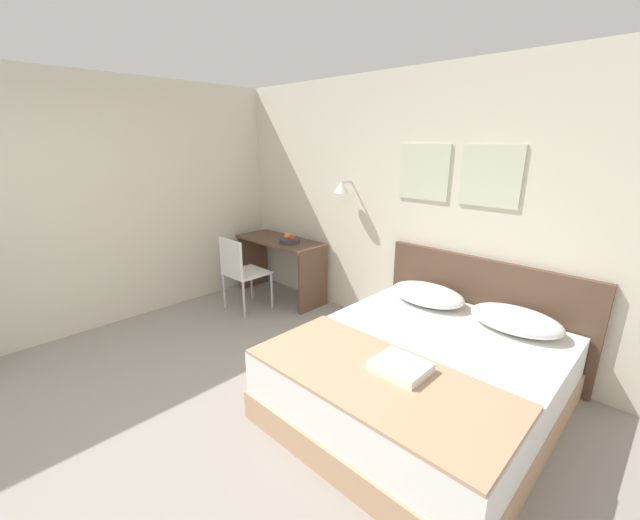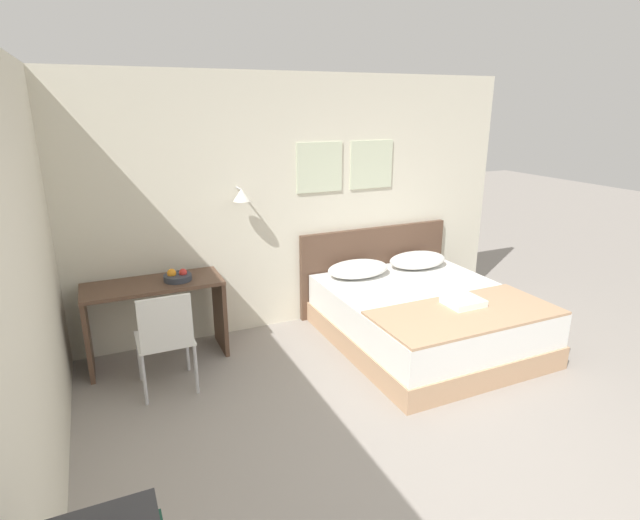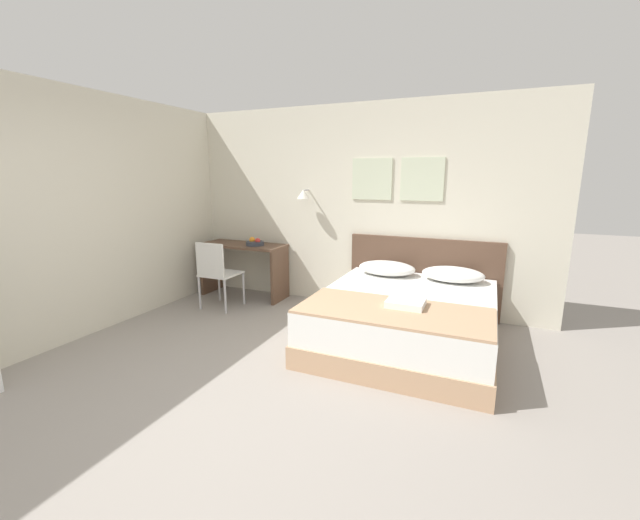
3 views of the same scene
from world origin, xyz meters
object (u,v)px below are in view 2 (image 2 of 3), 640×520
at_px(desk, 155,306).
at_px(folded_towel_near_foot, 463,302).
at_px(pillow_left, 358,269).
at_px(fruit_bowl, 177,277).
at_px(throw_blanket, 466,313).
at_px(pillow_right, 417,260).
at_px(bed, 425,318).
at_px(headboard, 374,268).
at_px(desk_chair, 165,335).

bearing_deg(desk, folded_towel_near_foot, -24.78).
relative_size(pillow_left, fruit_bowl, 2.75).
distance_m(throw_blanket, fruit_bowl, 2.65).
height_order(pillow_right, folded_towel_near_foot, pillow_right).
bearing_deg(pillow_right, pillow_left, 180.00).
relative_size(pillow_left, folded_towel_near_foot, 2.08).
bearing_deg(desk, bed, -16.79).
bearing_deg(bed, throw_blanket, -90.00).
xyz_separation_m(pillow_left, pillow_right, (0.78, 0.00, 0.00)).
height_order(throw_blanket, folded_towel_near_foot, folded_towel_near_foot).
bearing_deg(pillow_left, headboard, 38.03).
bearing_deg(headboard, pillow_left, -141.97).
bearing_deg(desk_chair, throw_blanket, -15.55).
distance_m(pillow_right, throw_blanket, 1.36).
distance_m(bed, desk, 2.64).
relative_size(pillow_right, fruit_bowl, 2.75).
bearing_deg(folded_towel_near_foot, bed, 100.51).
relative_size(bed, pillow_right, 2.87).
relative_size(pillow_right, folded_towel_near_foot, 2.08).
distance_m(pillow_left, desk, 2.13).
xyz_separation_m(pillow_right, desk, (-2.90, 0.03, -0.08)).
height_order(bed, desk_chair, desk_chair).
xyz_separation_m(throw_blanket, fruit_bowl, (-2.29, 1.31, 0.26)).
distance_m(desk_chair, fruit_bowl, 0.70).
bearing_deg(pillow_left, fruit_bowl, 179.92).
distance_m(desk, fruit_bowl, 0.35).
xyz_separation_m(desk_chair, fruit_bowl, (0.22, 0.61, 0.28)).
xyz_separation_m(headboard, throw_blanket, (0.00, -1.61, 0.06)).
relative_size(headboard, throw_blanket, 1.10).
height_order(throw_blanket, fruit_bowl, fruit_bowl).
height_order(pillow_right, throw_blanket, pillow_right).
bearing_deg(pillow_left, desk, 179.11).
height_order(headboard, throw_blanket, headboard).
xyz_separation_m(pillow_left, throw_blanket, (0.39, -1.30, -0.07)).
distance_m(pillow_right, desk_chair, 2.96).
bearing_deg(folded_towel_near_foot, desk, 155.22).
xyz_separation_m(desk, fruit_bowl, (0.22, -0.03, 0.27)).
relative_size(folded_towel_near_foot, desk, 0.27).
height_order(bed, headboard, headboard).
bearing_deg(pillow_right, fruit_bowl, 179.94).
bearing_deg(throw_blanket, fruit_bowl, 150.30).
bearing_deg(pillow_left, pillow_right, 0.00).
height_order(throw_blanket, desk, desk).
bearing_deg(throw_blanket, pillow_right, 73.43).
xyz_separation_m(headboard, desk_chair, (-2.51, -0.91, 0.05)).
bearing_deg(fruit_bowl, bed, -17.62).
relative_size(pillow_left, desk_chair, 0.77).
distance_m(folded_towel_near_foot, desk, 2.86).
bearing_deg(folded_towel_near_foot, throw_blanket, -120.25).
height_order(bed, folded_towel_near_foot, folded_towel_near_foot).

